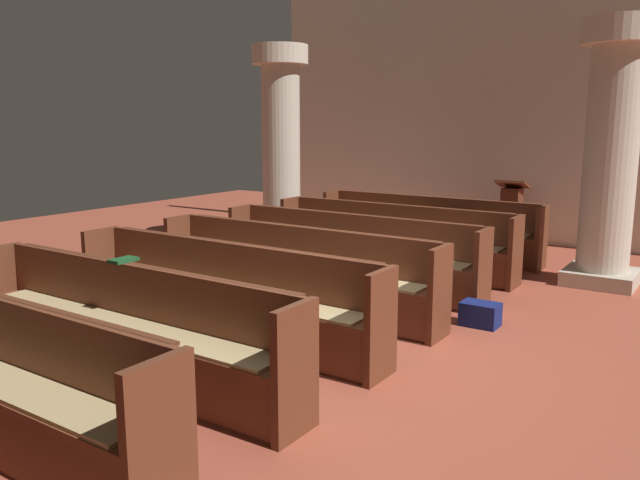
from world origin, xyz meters
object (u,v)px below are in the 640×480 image
pillar_aisle_side (611,150)px  hymn_book (123,260)px  pillar_far_side (281,142)px  pew_row_4 (221,290)px  lectern (511,219)px  pew_row_2 (349,250)px  kneeler_box_navy (480,314)px  pew_row_1 (392,236)px  pew_row_0 (427,225)px  pew_row_5 (123,321)px  pew_row_3 (294,267)px

pillar_aisle_side → hymn_book: pillar_aisle_side is taller
pillar_aisle_side → pillar_far_side: size_ratio=1.00×
pew_row_4 → lectern: lectern is taller
pew_row_2 → kneeler_box_navy: pew_row_2 is taller
pew_row_1 → lectern: 2.60m
pew_row_4 → kneeler_box_navy: (1.84, 1.71, -0.35)m
pew_row_0 → pew_row_2: bearing=-90.0°
pew_row_5 → pillar_far_side: size_ratio=1.07×
pew_row_3 → pew_row_5: (0.00, -2.23, 0.00)m
pillar_far_side → pew_row_0: bearing=8.1°
pillar_aisle_side → pew_row_4: bearing=-121.1°
lectern → hymn_book: 6.82m
pew_row_2 → pillar_far_side: size_ratio=1.07×
hymn_book → kneeler_box_navy: bearing=52.3°
pew_row_2 → pew_row_1: bearing=90.0°
pew_row_0 → pew_row_2: 2.23m
pew_row_0 → lectern: lectern is taller
pew_row_0 → pillar_aisle_side: (2.49, -0.32, 1.19)m
pew_row_4 → hymn_book: 1.03m
pew_row_4 → pew_row_2: bearing=90.0°
pew_row_5 → pillar_aisle_side: pillar_aisle_side is taller
pew_row_0 → pew_row_1: 1.11m
pillar_aisle_side → hymn_book: 5.78m
pew_row_4 → hymn_book: bearing=-101.7°
pillar_aisle_side → kneeler_box_navy: size_ratio=8.69×
pew_row_0 → pew_row_3: size_ratio=1.00×
pew_row_4 → kneeler_box_navy: pew_row_4 is taller
pew_row_4 → pew_row_1: bearing=90.0°
pew_row_5 → pillar_far_side: bearing=115.1°
pew_row_4 → lectern: 5.87m
pew_row_1 → pew_row_3: 2.23m
pew_row_1 → pew_row_3: (0.00, -2.23, 0.00)m
pew_row_0 → pillar_far_side: bearing=-171.9°
pew_row_3 → pillar_aisle_side: (2.49, 3.02, 1.19)m
pillar_aisle_side → pew_row_0: bearing=172.8°
pew_row_2 → pew_row_3: 1.11m
pew_row_3 → pillar_far_side: (-2.44, 2.99, 1.19)m
pillar_aisle_side → pillar_far_side: same height
pew_row_1 → pillar_aisle_side: size_ratio=1.07×
pew_row_0 → pew_row_3: (0.00, -3.34, 0.00)m
pillar_far_side → kneeler_box_navy: pillar_far_side is taller
pew_row_5 → lectern: lectern is taller
pew_row_4 → pew_row_5: 1.11m
pew_row_0 → pew_row_4: 4.45m
pew_row_0 → pillar_far_side: (-2.44, -0.35, 1.19)m
pew_row_2 → kneeler_box_navy: bearing=-15.8°
pillar_aisle_side → pillar_far_side: (-4.94, -0.03, 0.00)m
pew_row_0 → hymn_book: 5.40m
pew_row_1 → pew_row_2: same height
pew_row_5 → hymn_book: hymn_book is taller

